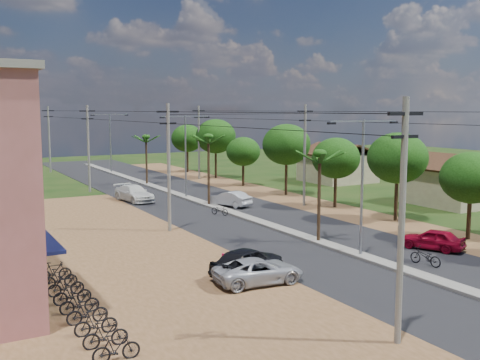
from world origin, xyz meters
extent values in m
plane|color=black|center=(0.00, 0.00, 0.00)|extent=(160.00, 160.00, 0.00)
cube|color=black|center=(0.00, 15.00, 0.02)|extent=(12.00, 110.00, 0.04)
cube|color=#605E56|center=(0.00, 18.00, 0.09)|extent=(1.00, 90.00, 0.18)
cube|color=brown|center=(-15.00, 8.00, 0.02)|extent=(18.00, 46.00, 0.04)
cube|color=brown|center=(8.50, 15.00, 0.01)|extent=(5.00, 90.00, 0.03)
cube|color=#0D1036|center=(-17.60, 0.00, 3.10)|extent=(0.80, 5.40, 0.15)
cube|color=black|center=(-17.95, 0.00, 1.30)|extent=(0.10, 3.00, 2.40)
cube|color=navy|center=(-17.92, 0.00, 6.50)|extent=(0.12, 4.20, 1.20)
cube|color=#0D1036|center=(-17.60, 7.00, 3.10)|extent=(0.80, 5.40, 0.15)
cube|color=black|center=(-17.95, 7.00, 1.30)|extent=(0.10, 3.00, 2.40)
cube|color=navy|center=(-17.92, 7.00, 5.85)|extent=(0.12, 4.20, 1.20)
cube|color=#0D1036|center=(-17.60, 14.00, 3.10)|extent=(0.80, 5.40, 0.15)
cube|color=tan|center=(20.00, 10.00, 1.65)|extent=(7.00, 7.00, 3.30)
cube|color=tan|center=(21.00, 28.00, 1.65)|extent=(7.00, 7.00, 3.30)
cylinder|color=black|center=(9.30, 0.00, 1.92)|extent=(0.28, 0.28, 3.85)
ellipsoid|color=black|center=(9.30, 0.00, 4.12)|extent=(4.00, 4.00, 3.40)
cylinder|color=black|center=(9.70, 7.00, 2.27)|extent=(0.28, 0.28, 4.55)
ellipsoid|color=black|center=(9.70, 7.00, 4.88)|extent=(4.60, 4.60, 3.91)
cylinder|color=black|center=(9.40, 14.00, 2.03)|extent=(0.28, 0.28, 4.06)
ellipsoid|color=black|center=(9.40, 14.00, 4.35)|extent=(4.20, 4.20, 3.57)
cylinder|color=black|center=(9.60, 22.00, 2.38)|extent=(0.28, 0.28, 4.76)
ellipsoid|color=black|center=(9.60, 22.00, 5.10)|extent=(4.80, 4.80, 4.08)
cylinder|color=black|center=(9.20, 30.00, 1.82)|extent=(0.28, 0.28, 3.64)
ellipsoid|color=black|center=(9.20, 30.00, 3.90)|extent=(3.80, 3.80, 3.23)
cylinder|color=black|center=(9.80, 38.00, 2.45)|extent=(0.28, 0.28, 4.90)
ellipsoid|color=black|center=(9.80, 38.00, 5.25)|extent=(5.00, 5.00, 4.25)
cylinder|color=black|center=(9.50, 46.00, 2.17)|extent=(0.28, 0.28, 4.34)
ellipsoid|color=black|center=(9.50, 46.00, 4.65)|extent=(4.40, 4.40, 3.74)
cylinder|color=black|center=(0.00, 4.00, 2.90)|extent=(0.22, 0.22, 5.80)
cylinder|color=black|center=(0.00, 20.00, 3.10)|extent=(0.22, 0.22, 6.20)
cylinder|color=black|center=(0.00, 36.00, 2.75)|extent=(0.22, 0.22, 5.50)
cylinder|color=gray|center=(0.00, 0.00, 4.00)|extent=(0.16, 0.16, 8.00)
cube|color=gray|center=(1.20, 0.00, 7.90)|extent=(2.40, 0.08, 0.08)
cube|color=gray|center=(-1.20, 0.00, 7.90)|extent=(2.40, 0.08, 0.08)
cube|color=black|center=(2.30, 0.00, 7.80)|extent=(0.50, 0.18, 0.12)
cube|color=black|center=(-2.30, 0.00, 7.80)|extent=(0.50, 0.18, 0.12)
cylinder|color=gray|center=(0.00, 25.00, 4.00)|extent=(0.16, 0.16, 8.00)
cube|color=gray|center=(1.20, 25.00, 7.90)|extent=(2.40, 0.08, 0.08)
cube|color=gray|center=(-1.20, 25.00, 7.90)|extent=(2.40, 0.08, 0.08)
cube|color=black|center=(2.30, 25.00, 7.80)|extent=(0.50, 0.18, 0.12)
cube|color=black|center=(-2.30, 25.00, 7.80)|extent=(0.50, 0.18, 0.12)
cylinder|color=gray|center=(0.00, 50.00, 4.00)|extent=(0.16, 0.16, 8.00)
cube|color=gray|center=(1.20, 50.00, 7.90)|extent=(2.40, 0.08, 0.08)
cube|color=gray|center=(-1.20, 50.00, 7.90)|extent=(2.40, 0.08, 0.08)
cube|color=black|center=(2.30, 50.00, 7.80)|extent=(0.50, 0.18, 0.12)
cube|color=black|center=(-2.30, 50.00, 7.80)|extent=(0.50, 0.18, 0.12)
cylinder|color=#605E56|center=(-7.00, -10.00, 4.50)|extent=(0.24, 0.24, 9.00)
cube|color=black|center=(-7.00, -10.00, 8.40)|extent=(1.60, 0.12, 0.12)
cube|color=black|center=(-7.00, -10.00, 7.60)|extent=(1.20, 0.12, 0.12)
cylinder|color=#605E56|center=(-7.00, 12.00, 4.50)|extent=(0.24, 0.24, 9.00)
cube|color=black|center=(-7.00, 12.00, 8.40)|extent=(1.60, 0.12, 0.12)
cube|color=black|center=(-7.00, 12.00, 7.60)|extent=(1.20, 0.12, 0.12)
cylinder|color=#605E56|center=(-7.00, 34.00, 4.50)|extent=(0.24, 0.24, 9.00)
cube|color=black|center=(-7.00, 34.00, 8.40)|extent=(1.60, 0.12, 0.12)
cube|color=black|center=(-7.00, 34.00, 7.60)|extent=(1.20, 0.12, 0.12)
cylinder|color=#605E56|center=(-7.00, 55.00, 4.50)|extent=(0.24, 0.24, 9.00)
cube|color=black|center=(-7.00, 55.00, 8.40)|extent=(1.60, 0.12, 0.12)
cube|color=black|center=(-7.00, 55.00, 7.60)|extent=(1.20, 0.12, 0.12)
cylinder|color=#605E56|center=(7.50, 16.00, 4.50)|extent=(0.24, 0.24, 9.00)
cube|color=black|center=(7.50, 16.00, 8.40)|extent=(1.60, 0.12, 0.12)
cube|color=black|center=(7.50, 16.00, 7.60)|extent=(1.20, 0.12, 0.12)
cylinder|color=#605E56|center=(7.50, 38.00, 4.50)|extent=(0.24, 0.24, 9.00)
cube|color=black|center=(7.50, 38.00, 8.40)|extent=(1.60, 0.12, 0.12)
cube|color=black|center=(7.50, 38.00, 7.60)|extent=(1.20, 0.12, 0.12)
imported|color=maroon|center=(5.00, -0.85, 0.64)|extent=(2.96, 4.07, 1.29)
imported|color=#ACAEB4|center=(1.50, 18.84, 0.67)|extent=(2.81, 4.32, 1.34)
imported|color=silver|center=(-5.00, 25.63, 0.74)|extent=(2.87, 5.37, 1.48)
imported|color=#ACAEB4|center=(-7.77, -1.42, 0.63)|extent=(4.67, 2.44, 1.25)
imported|color=black|center=(-7.57, 0.04, 0.74)|extent=(4.70, 3.04, 1.49)
imported|color=black|center=(1.87, -3.16, 0.49)|extent=(0.99, 1.96, 0.98)
imported|color=black|center=(-1.20, 15.54, 0.44)|extent=(1.21, 1.77, 0.88)
imported|color=black|center=(-3.77, 28.13, 0.46)|extent=(0.47, 1.54, 0.92)
cube|color=#A80F3A|center=(-8.00, 1.07, 0.47)|extent=(0.54, 1.05, 0.94)
cylinder|color=black|center=(-8.00, 0.55, 0.24)|extent=(0.04, 0.04, 0.47)
cylinder|color=black|center=(-8.00, 1.58, 0.24)|extent=(0.04, 0.04, 0.47)
imported|color=black|center=(-16.46, -6.44, 0.50)|extent=(1.69, 0.55, 1.00)
imported|color=black|center=(-16.46, -5.14, 0.50)|extent=(1.69, 0.55, 1.00)
imported|color=black|center=(-16.46, -3.84, 0.50)|extent=(1.69, 0.55, 1.00)
imported|color=black|center=(-16.46, -2.54, 0.50)|extent=(1.69, 0.55, 1.00)
imported|color=black|center=(-16.46, -1.24, 0.50)|extent=(1.69, 0.55, 1.00)
imported|color=black|center=(-16.46, 0.06, 0.50)|extent=(1.69, 0.55, 1.00)
imported|color=black|center=(-16.46, 1.36, 0.50)|extent=(1.69, 0.55, 1.00)
imported|color=black|center=(-16.46, 2.66, 0.50)|extent=(1.69, 0.55, 1.00)
imported|color=black|center=(-16.46, 3.96, 0.50)|extent=(1.69, 0.55, 1.00)
camera|label=1|loc=(-21.67, -24.35, 8.55)|focal=42.00mm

